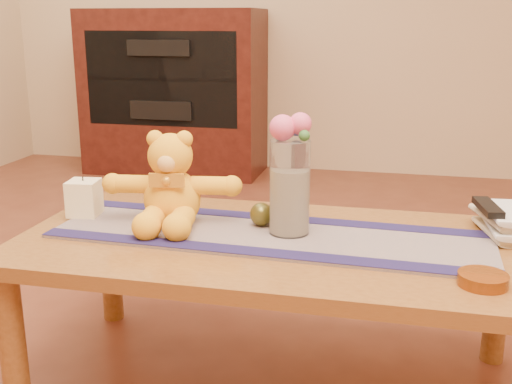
% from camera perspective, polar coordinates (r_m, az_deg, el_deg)
% --- Properties ---
extents(floor, '(5.50, 5.50, 0.00)m').
position_cam_1_polar(floor, '(1.91, 1.53, -17.09)').
color(floor, '#5D2A1A').
rests_on(floor, ground).
extents(coffee_table_top, '(1.40, 0.70, 0.04)m').
position_cam_1_polar(coffee_table_top, '(1.72, 1.63, -4.92)').
color(coffee_table_top, brown).
rests_on(coffee_table_top, floor).
extents(table_leg_fl, '(0.07, 0.07, 0.41)m').
position_cam_1_polar(table_leg_fl, '(1.81, -21.33, -12.83)').
color(table_leg_fl, brown).
rests_on(table_leg_fl, floor).
extents(table_leg_bl, '(0.07, 0.07, 0.41)m').
position_cam_1_polar(table_leg_bl, '(2.26, -13.12, -6.39)').
color(table_leg_bl, brown).
rests_on(table_leg_bl, floor).
extents(table_leg_br, '(0.07, 0.07, 0.41)m').
position_cam_1_polar(table_leg_br, '(2.07, 21.16, -9.12)').
color(table_leg_br, brown).
rests_on(table_leg_br, floor).
extents(persian_runner, '(1.21, 0.39, 0.01)m').
position_cam_1_polar(persian_runner, '(1.73, 1.20, -3.94)').
color(persian_runner, '#1A1F48').
rests_on(persian_runner, coffee_table_top).
extents(runner_border_near, '(1.20, 0.10, 0.00)m').
position_cam_1_polar(runner_border_near, '(1.60, -0.06, -5.43)').
color(runner_border_near, '#1B1643').
rests_on(runner_border_near, persian_runner).
extents(runner_border_far, '(1.20, 0.10, 0.00)m').
position_cam_1_polar(runner_border_far, '(1.86, 2.28, -2.36)').
color(runner_border_far, '#1B1643').
rests_on(runner_border_far, persian_runner).
extents(teddy_bear, '(0.42, 0.36, 0.25)m').
position_cam_1_polar(teddy_bear, '(1.81, -7.70, 1.12)').
color(teddy_bear, yellow).
rests_on(teddy_bear, persian_runner).
extents(pillar_candle, '(0.10, 0.10, 0.11)m').
position_cam_1_polar(pillar_candle, '(1.95, -15.39, -0.51)').
color(pillar_candle, '#FFF1BB').
rests_on(pillar_candle, persian_runner).
extents(candle_wick, '(0.00, 0.00, 0.01)m').
position_cam_1_polar(candle_wick, '(1.94, -15.51, 1.18)').
color(candle_wick, black).
rests_on(candle_wick, pillar_candle).
extents(glass_vase, '(0.11, 0.11, 0.26)m').
position_cam_1_polar(glass_vase, '(1.70, 3.10, 0.42)').
color(glass_vase, silver).
rests_on(glass_vase, persian_runner).
extents(potpourri_fill, '(0.09, 0.09, 0.18)m').
position_cam_1_polar(potpourri_fill, '(1.71, 3.08, -0.84)').
color(potpourri_fill, beige).
rests_on(potpourri_fill, glass_vase).
extents(rose_left, '(0.07, 0.07, 0.07)m').
position_cam_1_polar(rose_left, '(1.66, 2.44, 5.88)').
color(rose_left, '#E7517F').
rests_on(rose_left, glass_vase).
extents(rose_right, '(0.06, 0.06, 0.06)m').
position_cam_1_polar(rose_right, '(1.67, 4.07, 6.23)').
color(rose_right, '#E7517F').
rests_on(rose_right, glass_vase).
extents(blue_flower_back, '(0.04, 0.04, 0.04)m').
position_cam_1_polar(blue_flower_back, '(1.70, 3.72, 5.85)').
color(blue_flower_back, '#4C5CA6').
rests_on(blue_flower_back, glass_vase).
extents(blue_flower_side, '(0.04, 0.04, 0.04)m').
position_cam_1_polar(blue_flower_side, '(1.69, 2.29, 5.56)').
color(blue_flower_side, '#4C5CA6').
rests_on(blue_flower_side, glass_vase).
extents(leaf_sprig, '(0.03, 0.03, 0.03)m').
position_cam_1_polar(leaf_sprig, '(1.64, 4.43, 5.15)').
color(leaf_sprig, '#33662D').
rests_on(leaf_sprig, glass_vase).
extents(bronze_ball, '(0.09, 0.09, 0.07)m').
position_cam_1_polar(bronze_ball, '(1.79, 0.50, -2.04)').
color(bronze_ball, '#4D4919').
rests_on(bronze_ball, persian_runner).
extents(book_bottom, '(0.21, 0.25, 0.02)m').
position_cam_1_polar(book_bottom, '(1.85, 20.08, -3.42)').
color(book_bottom, beige).
rests_on(book_bottom, coffee_table_top).
extents(book_lower, '(0.18, 0.24, 0.02)m').
position_cam_1_polar(book_lower, '(1.84, 20.32, -2.90)').
color(book_lower, beige).
rests_on(book_lower, book_bottom).
extents(book_upper, '(0.22, 0.26, 0.02)m').
position_cam_1_polar(book_upper, '(1.84, 19.98, -2.27)').
color(book_upper, beige).
rests_on(book_upper, book_lower).
extents(book_top, '(0.19, 0.24, 0.02)m').
position_cam_1_polar(book_top, '(1.83, 20.38, -1.75)').
color(book_top, beige).
rests_on(book_top, book_upper).
extents(tv_remote, '(0.07, 0.17, 0.02)m').
position_cam_1_polar(tv_remote, '(1.82, 20.38, -1.30)').
color(tv_remote, black).
rests_on(tv_remote, book_top).
extents(amber_dish, '(0.12, 0.12, 0.03)m').
position_cam_1_polar(amber_dish, '(1.51, 19.97, -7.52)').
color(amber_dish, '#BF5914').
rests_on(amber_dish, coffee_table_top).
extents(media_cabinet, '(1.20, 0.50, 1.10)m').
position_cam_1_polar(media_cabinet, '(4.36, -7.46, 8.99)').
color(media_cabinet, black).
rests_on(media_cabinet, floor).
extents(cabinet_cavity, '(1.02, 0.03, 0.61)m').
position_cam_1_polar(cabinet_cavity, '(4.13, -8.65, 10.13)').
color(cabinet_cavity, black).
rests_on(cabinet_cavity, media_cabinet).
extents(cabinet_shelf, '(1.02, 0.20, 0.02)m').
position_cam_1_polar(cabinet_shelf, '(4.21, -8.23, 10.24)').
color(cabinet_shelf, black).
rests_on(cabinet_shelf, media_cabinet).
extents(stereo_upper, '(0.42, 0.28, 0.10)m').
position_cam_1_polar(stereo_upper, '(4.22, -8.23, 12.95)').
color(stereo_upper, black).
rests_on(stereo_upper, media_cabinet).
extents(stereo_lower, '(0.42, 0.28, 0.12)m').
position_cam_1_polar(stereo_lower, '(4.25, -8.03, 7.61)').
color(stereo_lower, black).
rests_on(stereo_lower, media_cabinet).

